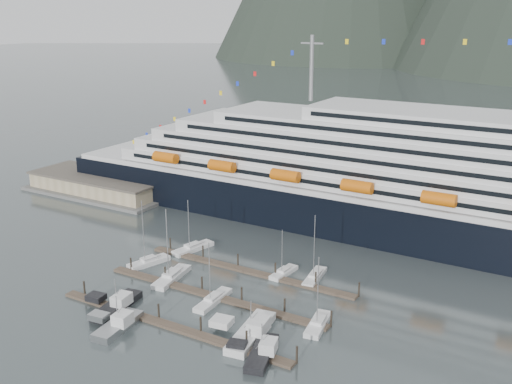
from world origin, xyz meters
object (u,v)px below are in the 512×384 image
sailboat_a (149,262)px  sailboat_f (284,273)px  sailboat_d (213,300)px  trawler_d (261,352)px  sailboat_b (172,277)px  sailboat_h (318,324)px  sailboat_e (193,249)px  warehouse (100,185)px  trawler_b (117,324)px  trawler_a (116,305)px  cruise_ship (468,194)px  trawler_c (250,331)px  sailboat_g (315,277)px

sailboat_a → sailboat_f: sailboat_a is taller
sailboat_d → trawler_d: bearing=-126.6°
sailboat_b → sailboat_h: (33.38, -2.24, -0.02)m
sailboat_e → trawler_d: 45.95m
sailboat_h → sailboat_e: bearing=57.4°
warehouse → trawler_b: 82.79m
trawler_a → trawler_b: size_ratio=1.14×
cruise_ship → sailboat_b: size_ratio=13.28×
trawler_b → trawler_c: bearing=-72.2°
sailboat_h → trawler_c: size_ratio=0.95×
sailboat_e → trawler_b: (9.71, -34.81, 0.46)m
sailboat_d → sailboat_g: size_ratio=0.88×
sailboat_g → sailboat_h: size_ratio=1.04×
sailboat_f → sailboat_e: bearing=91.5°
sailboat_b → trawler_d: bearing=-125.8°
warehouse → trawler_c: trawler_c is taller
warehouse → sailboat_a: (46.81, -33.32, -1.81)m
trawler_a → trawler_d: trawler_a is taller
sailboat_g → trawler_c: size_ratio=0.99×
sailboat_d → trawler_b: size_ratio=1.18×
sailboat_b → trawler_b: sailboat_b is taller
sailboat_a → sailboat_g: bearing=-54.6°
trawler_c → trawler_d: trawler_c is taller
cruise_ship → trawler_d: bearing=-104.5°
trawler_b → sailboat_h: bearing=-64.9°
sailboat_a → trawler_c: size_ratio=1.03×
trawler_a → trawler_c: (25.87, 4.18, 0.06)m
sailboat_h → trawler_d: sailboat_h is taller
sailboat_d → trawler_d: (16.77, -11.22, 0.43)m
cruise_ship → sailboat_b: cruise_ship is taller
cruise_ship → trawler_c: size_ratio=14.53×
sailboat_h → trawler_a: sailboat_h is taller
trawler_b → trawler_d: size_ratio=0.97×
trawler_a → trawler_c: trawler_c is taller
warehouse → sailboat_d: size_ratio=3.63×
sailboat_a → sailboat_d: bearing=-92.1°
trawler_a → sailboat_b: bearing=-10.9°
sailboat_f → sailboat_a: bearing=114.3°
sailboat_b → trawler_b: bearing=-176.7°
sailboat_h → cruise_ship: bearing=-23.2°
sailboat_f → sailboat_g: size_ratio=0.72×
sailboat_a → sailboat_e: sailboat_a is taller
sailboat_f → sailboat_d: bearing=166.4°
sailboat_e → trawler_b: 36.15m
sailboat_a → trawler_a: size_ratio=1.22×
sailboat_a → trawler_a: sailboat_a is taller
trawler_c → sailboat_a: bearing=58.9°
warehouse → trawler_d: (85.30, -51.96, -1.42)m
sailboat_d → sailboat_f: size_ratio=1.22×
warehouse → sailboat_d: sailboat_d is taller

